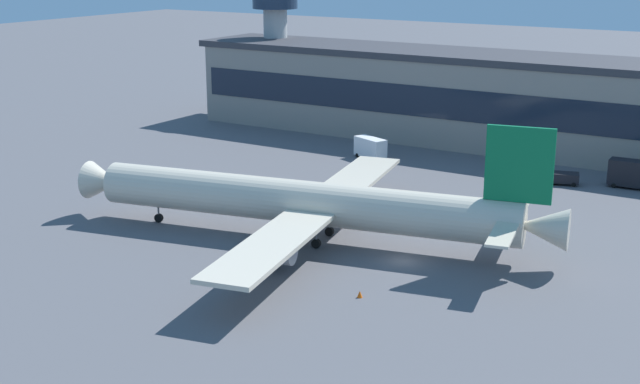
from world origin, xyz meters
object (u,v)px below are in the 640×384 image
Objects in this scene: traffic_cone_0 at (246,247)px; traffic_cone_1 at (224,271)px; traffic_cone_2 at (360,294)px; control_tower at (275,30)px; catering_truck at (636,173)px; stair_truck at (370,147)px; pushback_tractor at (562,177)px; airliner at (310,203)px.

traffic_cone_0 is 0.86× the size of traffic_cone_1.
traffic_cone_0 is at bearing 163.18° from traffic_cone_2.
control_tower is 3.86× the size of catering_truck.
traffic_cone_0 is (9.10, -47.28, -1.69)m from stair_truck.
traffic_cone_1 is (-30.10, -58.90, -1.96)m from catering_truck.
stair_truck is (35.49, -24.15, -15.72)m from control_tower.
catering_truck is 42.09m from stair_truck.
control_tower is 5.25× the size of pushback_tractor.
catering_truck is 11.00× the size of traffic_cone_1.
control_tower reaches higher than traffic_cone_2.
pushback_tractor reaches higher than traffic_cone_1.
pushback_tractor is (-9.84, -3.22, -1.24)m from catering_truck.
airliner is at bearing 138.21° from traffic_cone_2.
catering_truck is 60.96m from traffic_cone_0.
pushback_tractor is 9.42× the size of traffic_cone_0.
airliner is at bearing -71.26° from stair_truck.
airliner is at bearing -122.23° from catering_truck.
stair_truck is (-41.90, -4.08, -0.31)m from catering_truck.
traffic_cone_2 is (62.97, -76.98, -17.34)m from control_tower.
catering_truck is 1.13× the size of stair_truck.
control_tower reaches higher than traffic_cone_0.
airliner is 15.05m from traffic_cone_1.
stair_truck is 9.76× the size of traffic_cone_1.
traffic_cone_1 is at bearing -70.36° from traffic_cone_0.
airliner is at bearing 82.17° from traffic_cone_1.
traffic_cone_2 is (18.38, -5.56, 0.07)m from traffic_cone_0.
traffic_cone_2 is (15.69, 1.99, 0.02)m from traffic_cone_1.
airliner is 52.82m from catering_truck.
pushback_tractor is at bearing -161.88° from catering_truck.
traffic_cone_0 is (44.59, -71.43, -17.41)m from control_tower.
control_tower is 81.42m from catering_truck.
catering_truck reaches higher than traffic_cone_0.
airliner is 82.35m from control_tower.
airliner is at bearing -113.84° from pushback_tractor.
stair_truck is (-32.06, -0.86, 0.93)m from pushback_tractor.
catering_truck is at bearing 5.56° from stair_truck.
traffic_cone_0 is at bearing -115.50° from pushback_tractor.
control_tower is 42.41× the size of traffic_cone_1.
traffic_cone_0 is 8.02m from traffic_cone_1.
traffic_cone_0 is (-22.95, -48.13, -0.77)m from pushback_tractor.
pushback_tractor is at bearing 1.53° from stair_truck.
airliner is 8.33× the size of catering_truck.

